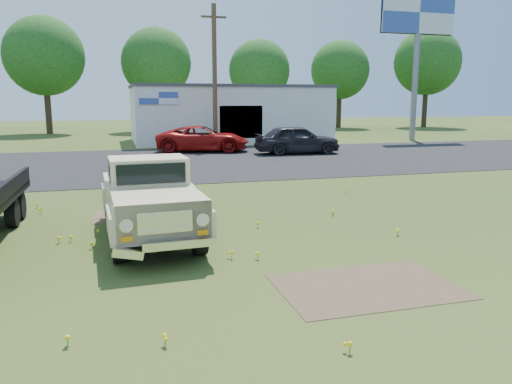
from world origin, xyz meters
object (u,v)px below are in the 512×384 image
vintage_pickup_truck (149,198)px  red_pickup (203,139)px  billboard (418,26)px  dark_sedan (297,140)px

vintage_pickup_truck → red_pickup: bearing=73.7°
billboard → vintage_pickup_truck: (-21.78, -22.96, -7.61)m
billboard → dark_sedan: 16.11m
vintage_pickup_truck → red_pickup: vintage_pickup_truck is taller
dark_sedan → vintage_pickup_truck: bearing=152.0°
red_pickup → dark_sedan: dark_sedan is taller
billboard → dark_sedan: billboard is taller
vintage_pickup_truck → dark_sedan: (9.54, 15.85, -0.10)m
dark_sedan → red_pickup: bearing=64.6°
billboard → red_pickup: 19.43m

